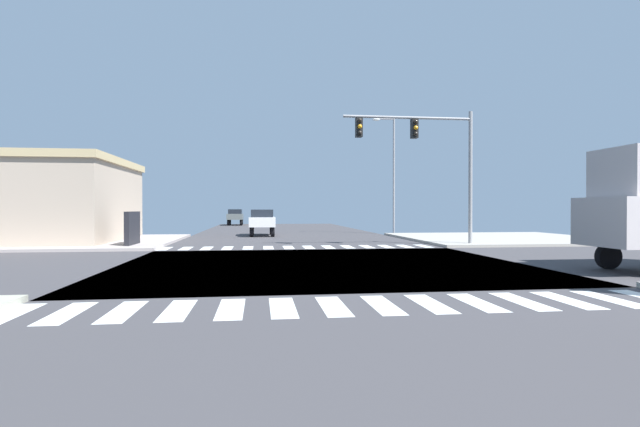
{
  "coord_description": "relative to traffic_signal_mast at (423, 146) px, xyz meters",
  "views": [
    {
      "loc": [
        -2.21,
        -16.71,
        1.94
      ],
      "look_at": [
        0.57,
        5.16,
        1.72
      ],
      "focal_mm": 26.99,
      "sensor_mm": 36.0,
      "label": 1
    }
  ],
  "objects": [
    {
      "name": "crosswalk_far",
      "position": [
        -6.42,
        0.16,
        -5.17
      ],
      "size": [
        13.5,
        2.0,
        0.01
      ],
      "color": "silver",
      "rests_on": "ground"
    },
    {
      "name": "ground",
      "position": [
        -6.17,
        -7.14,
        -5.2
      ],
      "size": [
        90.0,
        90.0,
        0.05
      ],
      "color": "#3C3A3D"
    },
    {
      "name": "sidewalk_corner_ne",
      "position": [
        6.83,
        4.86,
        -5.11
      ],
      "size": [
        12.0,
        12.0,
        0.14
      ],
      "color": "#A09B91",
      "rests_on": "ground"
    },
    {
      "name": "bank_building",
      "position": [
        -22.67,
        5.04,
        -2.78
      ],
      "size": [
        14.72,
        9.85,
        4.79
      ],
      "color": "#B6A28D",
      "rests_on": "ground"
    },
    {
      "name": "sedan_crossing_3",
      "position": [
        -8.17,
        10.93,
        -4.06
      ],
      "size": [
        1.8,
        4.3,
        1.88
      ],
      "rotation": [
        0.0,
        0.0,
        3.14
      ],
      "color": "black",
      "rests_on": "ground"
    },
    {
      "name": "traffic_signal_mast",
      "position": [
        0.0,
        0.0,
        0.0
      ],
      "size": [
        6.84,
        0.55,
        7.01
      ],
      "color": "gray",
      "rests_on": "ground"
    },
    {
      "name": "crosswalk_near",
      "position": [
        -6.42,
        -14.44,
        -5.17
      ],
      "size": [
        13.5,
        2.0,
        0.01
      ],
      "color": "silver",
      "rests_on": "ground"
    },
    {
      "name": "sidewalk_corner_nw",
      "position": [
        -19.17,
        4.86,
        -5.11
      ],
      "size": [
        12.0,
        12.0,
        0.14
      ],
      "color": "#A79B98",
      "rests_on": "ground"
    },
    {
      "name": "street_lamp",
      "position": [
        1.74,
        12.25,
        0.1
      ],
      "size": [
        1.78,
        0.32,
        8.94
      ],
      "color": "gray",
      "rests_on": "ground"
    },
    {
      "name": "sedan_trailing_4",
      "position": [
        -11.17,
        33.68,
        -4.06
      ],
      "size": [
        1.8,
        4.3,
        1.88
      ],
      "rotation": [
        0.0,
        0.0,
        3.14
      ],
      "color": "black",
      "rests_on": "ground"
    }
  ]
}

